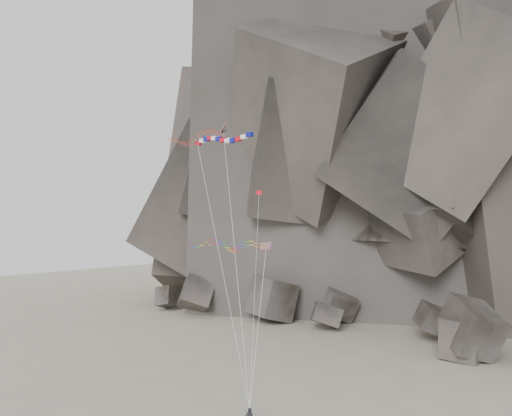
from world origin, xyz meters
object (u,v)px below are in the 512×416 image
Objects in this scene: delta_kite at (192,138)px; parafoil_kite at (223,245)px; banner_kite at (222,141)px; pennant_kite at (257,223)px.

delta_kite is 12.52m from parafoil_kite.
banner_kite is 9.87m from pennant_kite.
delta_kite reaches higher than pennant_kite.
delta_kite is at bearing 157.48° from pennant_kite.
banner_kite is 1.33× the size of pennant_kite.
delta_kite is at bearing 155.65° from parafoil_kite.
parafoil_kite is (0.92, -0.85, -10.62)m from banner_kite.
parafoil_kite is at bearing -38.89° from banner_kite.
banner_kite is at bearing 153.94° from pennant_kite.
banner_kite is 10.69m from parafoil_kite.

